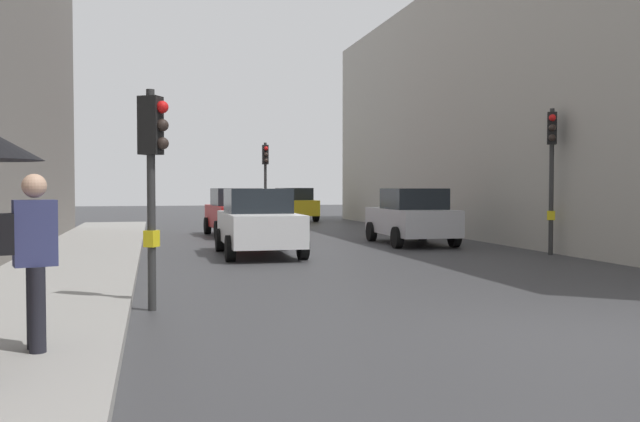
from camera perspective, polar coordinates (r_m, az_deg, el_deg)
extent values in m
plane|color=#38383A|center=(8.99, 21.37, -9.64)|extent=(120.00, 120.00, 0.00)
cube|color=gray|center=(13.40, -21.20, -5.48)|extent=(2.76, 40.00, 0.16)
cube|color=#B2ADA3|center=(27.62, 23.22, 7.99)|extent=(12.00, 30.54, 9.50)
cylinder|color=#2D2D2D|center=(29.44, -4.63, 2.14)|extent=(0.12, 0.12, 3.73)
cube|color=black|center=(29.48, -4.64, 4.76)|extent=(0.24, 0.30, 0.84)
cube|color=yellow|center=(29.45, -4.62, 0.56)|extent=(0.20, 0.16, 0.24)
sphere|color=red|center=(29.30, -4.57, 5.28)|extent=(0.18, 0.18, 0.18)
sphere|color=#2D231E|center=(29.29, -4.57, 4.78)|extent=(0.18, 0.18, 0.18)
sphere|color=#2D231E|center=(29.28, -4.57, 4.27)|extent=(0.18, 0.18, 0.18)
cylinder|color=#2D2D2D|center=(10.09, -14.04, 0.86)|extent=(0.12, 0.12, 3.21)
cube|color=black|center=(10.13, -14.10, 7.00)|extent=(0.38, 0.36, 0.84)
cube|color=yellow|center=(10.12, -14.02, -2.27)|extent=(0.24, 0.25, 0.24)
sphere|color=red|center=(10.06, -13.16, 8.53)|extent=(0.18, 0.18, 0.18)
sphere|color=#2D231E|center=(10.04, -13.15, 7.06)|extent=(0.18, 0.18, 0.18)
sphere|color=#2D231E|center=(10.02, -13.14, 5.58)|extent=(0.18, 0.18, 0.18)
cylinder|color=#2D2D2D|center=(18.88, 18.93, 2.33)|extent=(0.12, 0.12, 3.87)
cube|color=black|center=(18.95, 18.98, 6.61)|extent=(0.36, 0.38, 0.84)
cube|color=yellow|center=(18.90, 18.90, -0.36)|extent=(0.25, 0.24, 0.24)
sphere|color=red|center=(18.78, 19.01, 7.45)|extent=(0.18, 0.18, 0.18)
sphere|color=#2D231E|center=(18.76, 19.00, 6.66)|extent=(0.18, 0.18, 0.18)
sphere|color=#2D231E|center=(18.74, 18.99, 5.87)|extent=(0.18, 0.18, 0.18)
cube|color=#BCBCC1|center=(21.54, 7.66, -0.87)|extent=(1.95, 4.26, 0.80)
cube|color=black|center=(21.28, 7.90, 1.04)|extent=(1.67, 2.06, 0.64)
cylinder|color=black|center=(22.57, 4.36, -1.74)|extent=(0.24, 0.65, 0.64)
cylinder|color=black|center=(23.14, 8.64, -1.67)|extent=(0.24, 0.65, 0.64)
cylinder|color=black|center=(20.00, 6.52, -2.23)|extent=(0.24, 0.65, 0.64)
cylinder|color=black|center=(20.64, 11.27, -2.13)|extent=(0.24, 0.65, 0.64)
cube|color=yellow|center=(36.33, -2.31, 0.31)|extent=(2.02, 4.29, 0.80)
cube|color=black|center=(36.07, -2.21, 1.45)|extent=(1.70, 2.08, 0.64)
cylinder|color=black|center=(37.44, -4.17, -0.25)|extent=(0.25, 0.65, 0.64)
cylinder|color=black|center=(37.88, -1.51, -0.22)|extent=(0.25, 0.65, 0.64)
cylinder|color=black|center=(34.81, -3.18, -0.42)|extent=(0.25, 0.65, 0.64)
cylinder|color=black|center=(35.29, -0.34, -0.38)|extent=(0.25, 0.65, 0.64)
cube|color=silver|center=(17.91, -5.19, -1.44)|extent=(1.81, 4.21, 0.80)
cube|color=black|center=(18.13, -5.31, 0.88)|extent=(1.61, 2.01, 0.64)
cylinder|color=black|center=(16.78, -1.45, -3.03)|extent=(0.22, 0.64, 0.64)
cylinder|color=black|center=(16.49, -7.58, -3.14)|extent=(0.22, 0.64, 0.64)
cylinder|color=black|center=(19.41, -3.14, -2.35)|extent=(0.22, 0.64, 0.64)
cylinder|color=black|center=(19.17, -8.45, -2.42)|extent=(0.22, 0.64, 0.64)
cube|color=red|center=(25.04, -7.03, -0.46)|extent=(2.04, 4.30, 0.80)
cube|color=black|center=(25.27, -7.13, 1.19)|extent=(1.71, 2.09, 0.64)
cylinder|color=black|center=(23.92, -4.33, -1.53)|extent=(0.26, 0.65, 0.64)
cylinder|color=black|center=(23.59, -8.60, -1.60)|extent=(0.26, 0.65, 0.64)
cylinder|color=black|center=(26.56, -5.62, -1.18)|extent=(0.26, 0.65, 0.64)
cylinder|color=black|center=(26.26, -9.47, -1.24)|extent=(0.26, 0.65, 0.64)
cylinder|color=black|center=(7.49, -22.92, -7.45)|extent=(0.16, 0.16, 0.85)
cylinder|color=black|center=(7.29, -22.73, -7.70)|extent=(0.16, 0.16, 0.85)
cube|color=navy|center=(7.30, -22.91, -1.72)|extent=(0.46, 0.36, 0.66)
sphere|color=tan|center=(7.29, -22.96, 1.97)|extent=(0.24, 0.24, 0.24)
cube|color=black|center=(7.28, -25.25, -1.77)|extent=(0.27, 0.32, 0.40)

